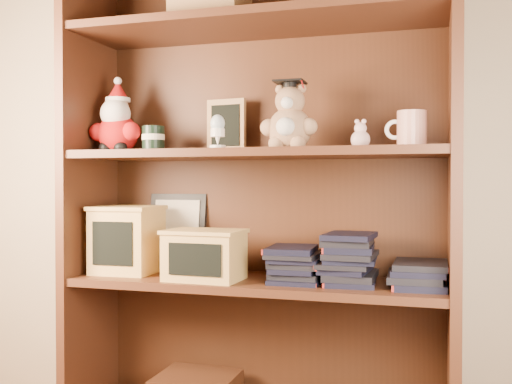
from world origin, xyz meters
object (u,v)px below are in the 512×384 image
teacher_mug (411,129)px  treats_box (127,239)px  bookcase (260,205)px  grad_teddy_bear (289,123)px

teacher_mug → treats_box: 0.97m
bookcase → teacher_mug: size_ratio=13.47×
teacher_mug → treats_box: (-0.91, -0.00, -0.34)m
grad_teddy_bear → teacher_mug: grad_teddy_bear is taller
grad_teddy_bear → bookcase: bearing=152.7°
bookcase → teacher_mug: bearing=-6.2°
bookcase → treats_box: bookcase is taller
teacher_mug → grad_teddy_bear: bearing=-179.0°
grad_teddy_bear → treats_box: bearing=179.4°
grad_teddy_bear → treats_box: 0.66m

